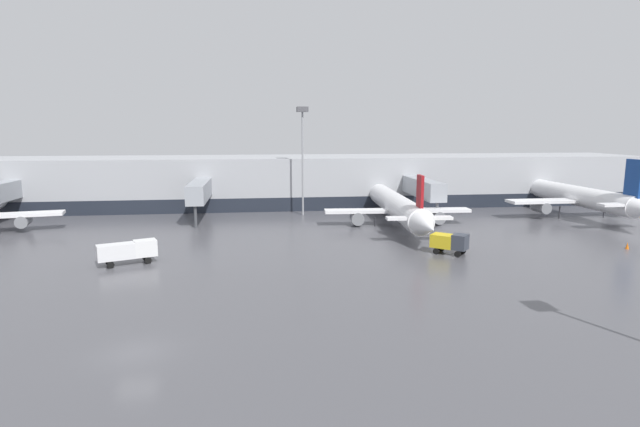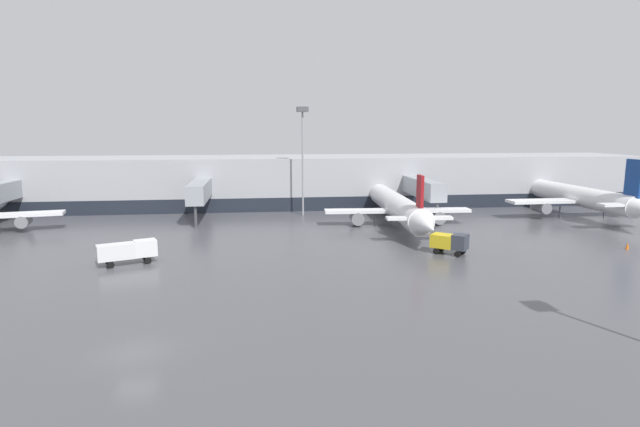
{
  "view_description": "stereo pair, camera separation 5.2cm",
  "coord_description": "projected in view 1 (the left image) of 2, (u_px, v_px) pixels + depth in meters",
  "views": [
    {
      "loc": [
        7.88,
        -30.86,
        13.96
      ],
      "look_at": [
        16.0,
        33.52,
        3.0
      ],
      "focal_mm": 28.0,
      "sensor_mm": 36.0,
      "label": 1
    },
    {
      "loc": [
        7.94,
        -30.87,
        13.96
      ],
      "look_at": [
        16.0,
        33.52,
        3.0
      ],
      "focal_mm": 28.0,
      "sensor_mm": 36.0,
      "label": 2
    }
  ],
  "objects": [
    {
      "name": "ground_plane",
      "position": [
        136.0,
        353.0,
        31.54
      ],
      "size": [
        320.0,
        320.0,
        0.0
      ],
      "primitive_type": "plane",
      "color": "#4C4C51"
    },
    {
      "name": "terminal_building",
      "position": [
        214.0,
        182.0,
        91.24
      ],
      "size": [
        160.0,
        30.92,
        9.0
      ],
      "color": "#9EA0A5",
      "rests_on": "ground_plane"
    },
    {
      "name": "parked_jet_0",
      "position": [
        397.0,
        206.0,
        73.24
      ],
      "size": [
        21.56,
        36.52,
        8.5
      ],
      "rotation": [
        0.0,
        0.0,
        1.51
      ],
      "color": "white",
      "rests_on": "ground_plane"
    },
    {
      "name": "parked_jet_2",
      "position": [
        581.0,
        197.0,
        79.42
      ],
      "size": [
        24.01,
        32.82,
        9.94
      ],
      "rotation": [
        0.0,
        0.0,
        1.58
      ],
      "color": "white",
      "rests_on": "ground_plane"
    },
    {
      "name": "service_truck_0",
      "position": [
        450.0,
        242.0,
        56.3
      ],
      "size": [
        4.21,
        4.0,
        2.4
      ],
      "rotation": [
        0.0,
        0.0,
        5.57
      ],
      "color": "gold",
      "rests_on": "ground_plane"
    },
    {
      "name": "service_truck_1",
      "position": [
        127.0,
        251.0,
        52.01
      ],
      "size": [
        6.07,
        3.7,
        2.42
      ],
      "rotation": [
        0.0,
        0.0,
        0.38
      ],
      "color": "silver",
      "rests_on": "ground_plane"
    },
    {
      "name": "traffic_cone_2",
      "position": [
        627.0,
        246.0,
        58.93
      ],
      "size": [
        0.39,
        0.39,
        0.79
      ],
      "color": "orange",
      "rests_on": "ground_plane"
    },
    {
      "name": "apron_light_mast_1",
      "position": [
        302.0,
        130.0,
        80.11
      ],
      "size": [
        1.8,
        1.8,
        17.53
      ],
      "color": "gray",
      "rests_on": "ground_plane"
    }
  ]
}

